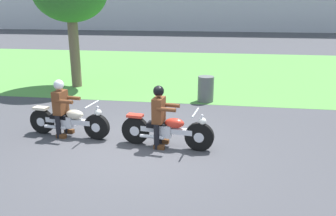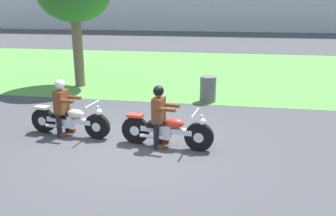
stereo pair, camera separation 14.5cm
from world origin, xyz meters
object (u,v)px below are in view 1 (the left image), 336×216
object	(u,v)px
motorcycle_lead	(167,130)
rider_follow	(61,104)
motorcycle_follow	(69,121)
trash_can	(206,89)
rider_lead	(160,111)

from	to	relation	value
motorcycle_lead	rider_follow	world-z (taller)	rider_follow
motorcycle_follow	rider_follow	bearing A→B (deg)	179.13
motorcycle_follow	trash_can	bearing A→B (deg)	56.50
motorcycle_lead	motorcycle_follow	bearing A→B (deg)	-179.82
motorcycle_lead	rider_follow	distance (m)	2.65
rider_follow	trash_can	world-z (taller)	rider_follow
rider_lead	trash_can	size ratio (longest dim) A/B	1.68
motorcycle_follow	trash_can	distance (m)	4.78
rider_lead	rider_follow	bearing A→B (deg)	-179.82
rider_follow	trash_can	bearing A→B (deg)	54.84
motorcycle_lead	rider_lead	size ratio (longest dim) A/B	1.51
rider_follow	trash_can	distance (m)	4.89
rider_follow	rider_lead	bearing A→B (deg)	0.18
rider_lead	motorcycle_follow	bearing A→B (deg)	-179.74
rider_lead	motorcycle_follow	world-z (taller)	rider_lead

